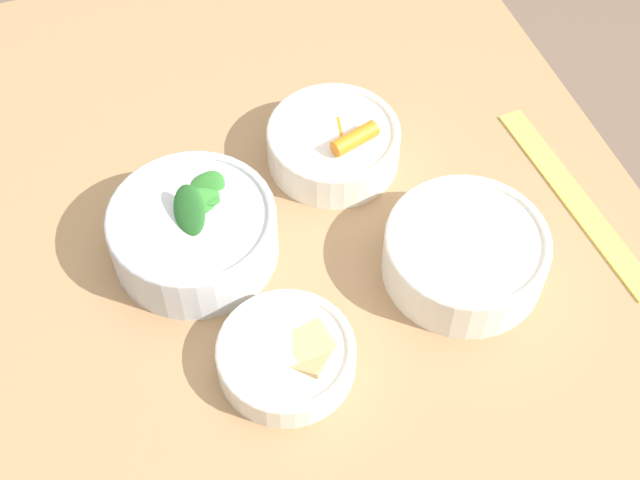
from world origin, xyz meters
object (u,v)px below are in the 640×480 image
(bowl_carrots, at_px, (334,143))
(ruler, at_px, (575,199))
(bowl_beans_hotdog, at_px, (464,255))
(bowl_greens, at_px, (193,230))
(bowl_cookies, at_px, (286,355))

(bowl_carrots, distance_m, ruler, 0.28)
(bowl_beans_hotdog, distance_m, ruler, 0.17)
(bowl_greens, bearing_deg, bowl_carrots, 111.56)
(bowl_greens, xyz_separation_m, bowl_beans_hotdog, (0.12, 0.26, -0.01))
(bowl_carrots, bearing_deg, ruler, 57.72)
(bowl_carrots, height_order, bowl_beans_hotdog, bowl_carrots)
(bowl_carrots, xyz_separation_m, ruler, (0.15, 0.23, -0.03))
(bowl_greens, height_order, bowl_cookies, bowl_greens)
(bowl_greens, bearing_deg, bowl_cookies, 16.14)
(bowl_beans_hotdog, bearing_deg, bowl_carrots, -158.98)
(bowl_carrots, height_order, bowl_greens, bowl_greens)
(bowl_beans_hotdog, height_order, bowl_cookies, bowl_beans_hotdog)
(bowl_cookies, distance_m, ruler, 0.38)
(bowl_carrots, bearing_deg, bowl_greens, -68.44)
(bowl_carrots, distance_m, bowl_cookies, 0.27)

